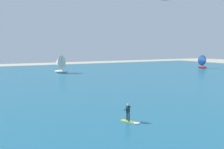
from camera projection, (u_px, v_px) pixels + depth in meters
The scene contains 4 objects.
ocean at pixel (43, 81), 49.57m from camera, with size 160.00×90.00×0.10m, color #236B89.
kitesurfer at pixel (130, 115), 22.33m from camera, with size 1.38×2.00×1.67m.
sailboat_far_right at pixel (204, 62), 78.77m from camera, with size 3.58×4.16×4.76m.
sailboat_far_left at pixel (59, 64), 64.75m from camera, with size 4.40×4.61×5.14m.
Camera 1 is at (-10.76, 0.47, 6.90)m, focal length 39.23 mm.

